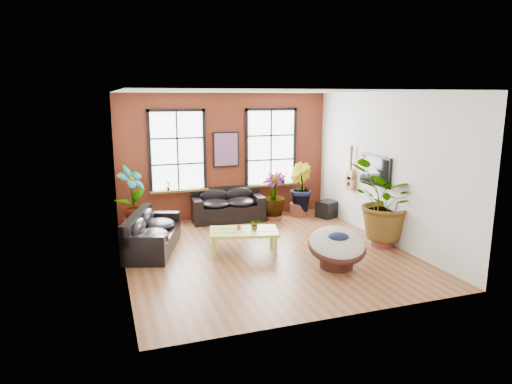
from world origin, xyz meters
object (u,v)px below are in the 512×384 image
at_px(coffee_table, 244,233).
at_px(papasan_chair, 337,246).
at_px(sofa_back, 227,205).
at_px(sofa_left, 151,234).

xyz_separation_m(coffee_table, papasan_chair, (1.47, -1.57, 0.02)).
height_order(sofa_back, sofa_left, sofa_back).
bearing_deg(sofa_left, papasan_chair, -105.59).
relative_size(sofa_left, coffee_table, 1.40).
relative_size(coffee_table, papasan_chair, 1.18).
bearing_deg(sofa_left, sofa_back, -31.65).
distance_m(sofa_left, papasan_chair, 4.13).
height_order(sofa_back, papasan_chair, sofa_back).
height_order(sofa_left, papasan_chair, papasan_chair).
height_order(coffee_table, papasan_chair, papasan_chair).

